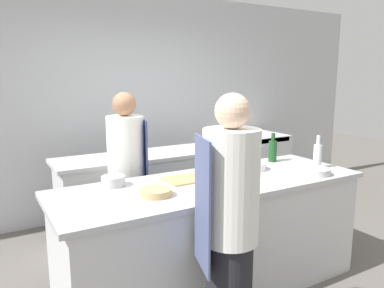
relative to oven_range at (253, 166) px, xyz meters
The scene contains 17 objects.
ground_plane 2.55m from the oven_range, 136.88° to the right, with size 16.00×16.00×0.00m, color #605B56.
wall_back 2.10m from the oven_range, 167.25° to the left, with size 8.00×0.06×2.80m.
prep_counter 2.51m from the oven_range, 136.88° to the right, with size 2.58×0.88×0.93m.
pass_counter 1.74m from the oven_range, 164.55° to the right, with size 2.38×0.60×0.93m.
oven_range is the anchor object (origin of this frame).
chef_at_prep_near 3.25m from the oven_range, 132.09° to the right, with size 0.40×0.38×1.68m.
chef_at_stove 2.52m from the oven_range, 157.01° to the right, with size 0.38×0.37×1.63m.
bottle_olive_oil 2.07m from the oven_range, 112.83° to the right, with size 0.07×0.07×0.30m.
bottle_vinegar 1.81m from the oven_range, 123.54° to the right, with size 0.08×0.08×0.29m.
bottle_wine 2.28m from the oven_range, 136.23° to the right, with size 0.08×0.08×0.21m.
bowl_mixing_large 2.11m from the oven_range, 130.11° to the right, with size 0.26×0.26×0.06m.
bowl_prep_small 3.04m from the oven_range, 142.82° to the right, with size 0.23×0.23×0.05m.
bowl_ceramic_blue 2.99m from the oven_range, 150.95° to the right, with size 0.18×0.18×0.08m.
bowl_wooden_salad 2.25m from the oven_range, 115.65° to the right, with size 0.25×0.25×0.05m.
cup 2.63m from the oven_range, 131.15° to the right, with size 0.07×0.07×0.10m.
cutting_board 2.55m from the oven_range, 141.45° to the right, with size 0.43×0.27×0.01m.
stockpot 0.95m from the oven_range, 152.34° to the right, with size 0.24×0.24×0.21m.
Camera 1 is at (-1.62, -2.43, 1.78)m, focal length 35.00 mm.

